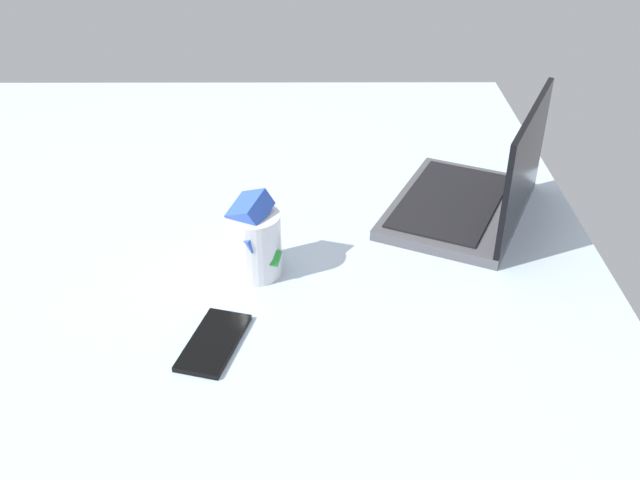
% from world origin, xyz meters
% --- Properties ---
extents(bed_mattress, '(1.80, 1.40, 0.18)m').
position_xyz_m(bed_mattress, '(0.00, 0.00, 0.09)').
color(bed_mattress, silver).
rests_on(bed_mattress, ground).
extents(laptop, '(0.40, 0.35, 0.23)m').
position_xyz_m(laptop, '(-0.17, 0.50, 0.22)').
color(laptop, '#4C4C51').
rests_on(laptop, bed_mattress).
extents(snack_cup, '(0.10, 0.09, 0.15)m').
position_xyz_m(snack_cup, '(0.01, 0.10, 0.24)').
color(snack_cup, silver).
rests_on(snack_cup, bed_mattress).
extents(cell_phone, '(0.15, 0.10, 0.01)m').
position_xyz_m(cell_phone, '(0.20, 0.06, 0.18)').
color(cell_phone, black).
rests_on(cell_phone, bed_mattress).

